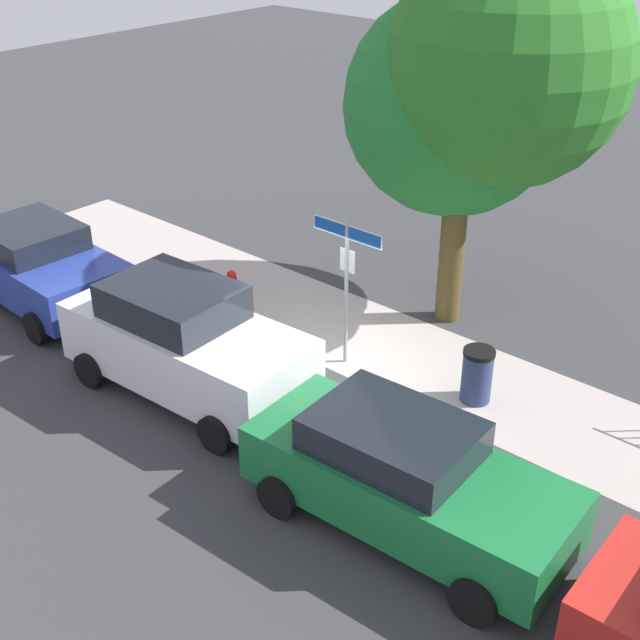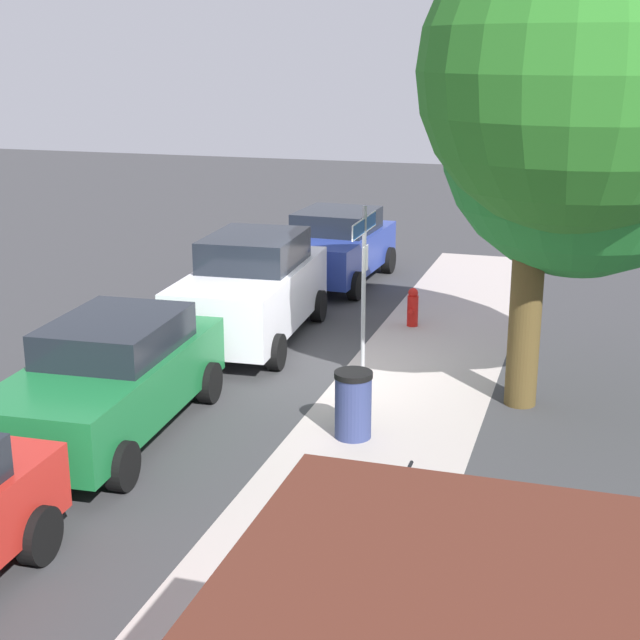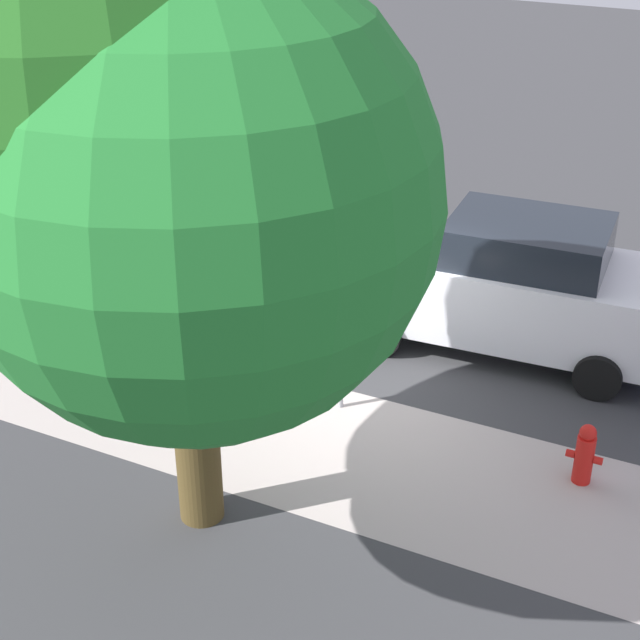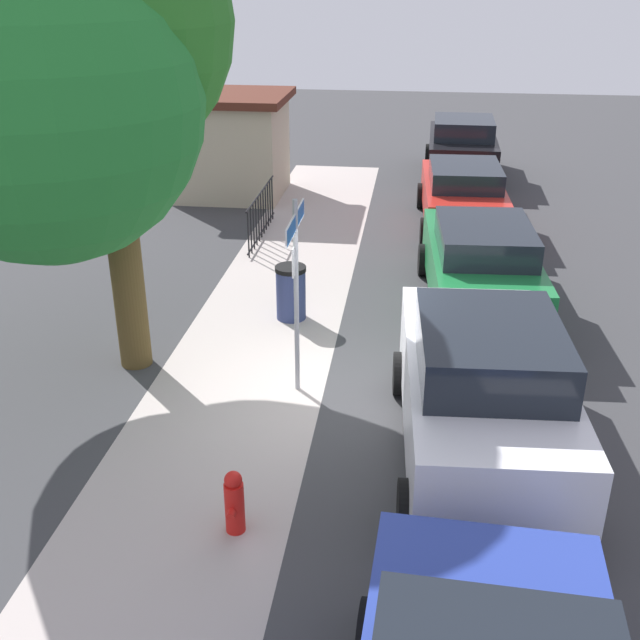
{
  "view_description": "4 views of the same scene",
  "coord_description": "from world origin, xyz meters",
  "px_view_note": "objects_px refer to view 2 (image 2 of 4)",
  "views": [
    {
      "loc": [
        8.56,
        -9.91,
        8.21
      ],
      "look_at": [
        0.05,
        -0.14,
        1.04
      ],
      "focal_mm": 47.35,
      "sensor_mm": 36.0,
      "label": 1
    },
    {
      "loc": [
        14.45,
        4.03,
        5.31
      ],
      "look_at": [
        0.88,
        -0.14,
        1.15
      ],
      "focal_mm": 51.94,
      "sensor_mm": 36.0,
      "label": 2
    },
    {
      "loc": [
        -4.19,
        10.03,
        6.97
      ],
      "look_at": [
        0.25,
        0.91,
        1.53
      ],
      "focal_mm": 53.81,
      "sensor_mm": 36.0,
      "label": 3
    },
    {
      "loc": [
        -9.61,
        -1.2,
        5.74
      ],
      "look_at": [
        -0.2,
        0.01,
        1.33
      ],
      "focal_mm": 43.04,
      "sensor_mm": 36.0,
      "label": 4
    }
  ],
  "objects_px": {
    "shade_tree": "(582,102)",
    "fire_hydrant": "(413,307)",
    "car_blue": "(334,246)",
    "street_sign": "(364,259)",
    "car_white": "(252,289)",
    "trash_bin": "(353,404)",
    "car_green": "(111,377)"
  },
  "relations": [
    {
      "from": "street_sign",
      "to": "trash_bin",
      "type": "height_order",
      "value": "street_sign"
    },
    {
      "from": "shade_tree",
      "to": "trash_bin",
      "type": "bearing_deg",
      "value": -53.18
    },
    {
      "from": "car_blue",
      "to": "fire_hydrant",
      "type": "relative_size",
      "value": 5.26
    },
    {
      "from": "street_sign",
      "to": "shade_tree",
      "type": "xyz_separation_m",
      "value": [
        0.43,
        3.23,
        2.55
      ]
    },
    {
      "from": "street_sign",
      "to": "fire_hydrant",
      "type": "xyz_separation_m",
      "value": [
        -3.19,
        0.2,
        -1.65
      ]
    },
    {
      "from": "car_blue",
      "to": "fire_hydrant",
      "type": "height_order",
      "value": "car_blue"
    },
    {
      "from": "fire_hydrant",
      "to": "car_green",
      "type": "bearing_deg",
      "value": -24.7
    },
    {
      "from": "shade_tree",
      "to": "fire_hydrant",
      "type": "height_order",
      "value": "shade_tree"
    },
    {
      "from": "car_white",
      "to": "car_green",
      "type": "distance_m",
      "value": 4.81
    },
    {
      "from": "street_sign",
      "to": "trash_bin",
      "type": "xyz_separation_m",
      "value": [
        2.47,
        0.5,
        -1.54
      ]
    },
    {
      "from": "car_white",
      "to": "trash_bin",
      "type": "relative_size",
      "value": 4.67
    },
    {
      "from": "street_sign",
      "to": "car_white",
      "type": "bearing_deg",
      "value": -119.6
    },
    {
      "from": "shade_tree",
      "to": "trash_bin",
      "type": "distance_m",
      "value": 5.33
    },
    {
      "from": "car_white",
      "to": "fire_hydrant",
      "type": "distance_m",
      "value": 3.31
    },
    {
      "from": "car_white",
      "to": "shade_tree",
      "type": "bearing_deg",
      "value": 68.79
    },
    {
      "from": "car_green",
      "to": "shade_tree",
      "type": "bearing_deg",
      "value": 112.6
    },
    {
      "from": "car_blue",
      "to": "car_green",
      "type": "xyz_separation_m",
      "value": [
        9.59,
        -0.5,
        -0.01
      ]
    },
    {
      "from": "street_sign",
      "to": "fire_hydrant",
      "type": "distance_m",
      "value": 3.6
    },
    {
      "from": "street_sign",
      "to": "car_green",
      "type": "distance_m",
      "value": 4.54
    },
    {
      "from": "car_blue",
      "to": "car_white",
      "type": "bearing_deg",
      "value": -0.21
    },
    {
      "from": "street_sign",
      "to": "car_blue",
      "type": "xyz_separation_m",
      "value": [
        -6.24,
        -2.31,
        -1.17
      ]
    },
    {
      "from": "car_white",
      "to": "car_green",
      "type": "relative_size",
      "value": 0.99
    },
    {
      "from": "fire_hydrant",
      "to": "trash_bin",
      "type": "bearing_deg",
      "value": 3.03
    },
    {
      "from": "car_blue",
      "to": "car_white",
      "type": "distance_m",
      "value": 4.8
    },
    {
      "from": "car_green",
      "to": "car_blue",
      "type": "bearing_deg",
      "value": 173.75
    },
    {
      "from": "car_blue",
      "to": "car_white",
      "type": "xyz_separation_m",
      "value": [
        4.8,
        -0.23,
        0.13
      ]
    },
    {
      "from": "shade_tree",
      "to": "trash_bin",
      "type": "relative_size",
      "value": 7.37
    },
    {
      "from": "shade_tree",
      "to": "trash_bin",
      "type": "xyz_separation_m",
      "value": [
        2.05,
        -2.74,
        -4.09
      ]
    },
    {
      "from": "trash_bin",
      "to": "shade_tree",
      "type": "bearing_deg",
      "value": 126.82
    },
    {
      "from": "street_sign",
      "to": "shade_tree",
      "type": "distance_m",
      "value": 4.14
    },
    {
      "from": "shade_tree",
      "to": "car_blue",
      "type": "distance_m",
      "value": 9.44
    },
    {
      "from": "shade_tree",
      "to": "street_sign",
      "type": "bearing_deg",
      "value": -97.53
    }
  ]
}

